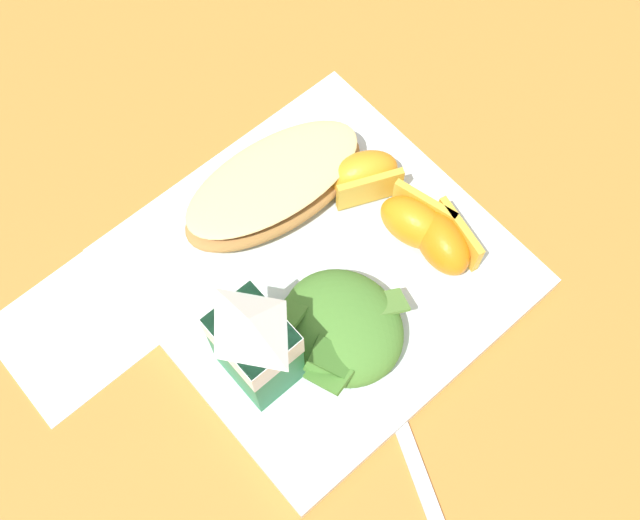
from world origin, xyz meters
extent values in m
plane|color=#C67A33|center=(0.00, 0.00, 0.00)|extent=(3.00, 3.00, 0.00)
cube|color=silver|center=(0.00, 0.00, 0.01)|extent=(0.28, 0.28, 0.02)
ellipsoid|color=#B77F42|center=(0.07, -0.01, 0.03)|extent=(0.10, 0.18, 0.03)
ellipsoid|color=brown|center=(0.07, -0.01, 0.04)|extent=(0.08, 0.16, 0.01)
ellipsoid|color=#EAD184|center=(0.07, -0.01, 0.05)|extent=(0.09, 0.17, 0.01)
ellipsoid|color=#4C8433|center=(-0.06, 0.03, 0.04)|extent=(0.10, 0.09, 0.04)
cube|color=#336023|center=(-0.06, 0.02, 0.04)|extent=(0.04, 0.03, 0.02)
cube|color=#5B8E3D|center=(-0.07, -0.01, 0.05)|extent=(0.03, 0.04, 0.02)
cube|color=#3D7028|center=(-0.07, 0.05, 0.05)|extent=(0.04, 0.03, 0.01)
cube|color=#4C8433|center=(-0.03, 0.05, 0.05)|extent=(0.03, 0.04, 0.02)
cube|color=#4C8433|center=(-0.08, 0.06, 0.04)|extent=(0.04, 0.03, 0.02)
cube|color=#2D8451|center=(-0.03, 0.09, 0.06)|extent=(0.06, 0.04, 0.09)
cube|color=white|center=(-0.03, 0.09, 0.09)|extent=(0.06, 0.04, 0.03)
pyramid|color=white|center=(-0.03, 0.09, 0.12)|extent=(0.06, 0.04, 0.02)
ellipsoid|color=orange|center=(-0.06, -0.08, 0.04)|extent=(0.07, 0.05, 0.04)
cube|color=gold|center=(-0.06, -0.10, 0.04)|extent=(0.06, 0.02, 0.03)
ellipsoid|color=orange|center=(-0.03, -0.08, 0.04)|extent=(0.07, 0.05, 0.04)
cube|color=gold|center=(-0.02, -0.09, 0.04)|extent=(0.06, 0.02, 0.03)
ellipsoid|color=orange|center=(0.03, -0.08, 0.04)|extent=(0.06, 0.07, 0.04)
cube|color=gold|center=(0.02, -0.07, 0.04)|extent=(0.03, 0.05, 0.03)
cube|color=white|center=(0.09, 0.19, 0.00)|extent=(0.11, 0.11, 0.00)
cube|color=silver|center=(-0.19, 0.06, 0.00)|extent=(0.16, 0.08, 0.01)
camera|label=1|loc=(-0.19, 0.17, 0.59)|focal=42.71mm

